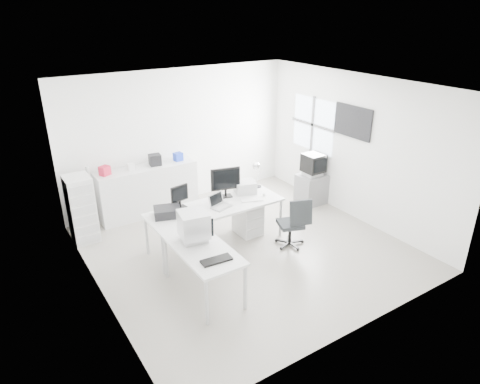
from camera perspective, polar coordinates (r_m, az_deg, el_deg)
floor at (r=7.57m, az=0.83°, el=-7.46°), size 5.00×5.00×0.01m
ceiling at (r=6.58m, az=0.97°, el=13.91°), size 5.00×5.00×0.01m
back_wall at (r=9.03m, az=-8.01°, el=7.25°), size 5.00×0.02×2.80m
left_wall at (r=6.05m, az=-19.25°, el=-2.31°), size 0.02×5.00×2.80m
right_wall at (r=8.52m, az=15.09°, el=5.67°), size 0.02×5.00×2.80m
window at (r=9.26m, az=9.69°, el=8.84°), size 0.02×1.20×1.10m
wall_picture at (r=8.43m, az=14.81°, el=9.06°), size 0.04×0.90×0.60m
main_desk at (r=7.52m, az=-3.19°, el=-4.47°), size 2.40×0.80×0.75m
side_desk at (r=6.34m, az=-4.91°, el=-10.36°), size 0.70×1.40×0.75m
drawer_pedestal at (r=7.91m, az=1.05°, el=-3.51°), size 0.40×0.50×0.60m
inkjet_printer at (r=7.06m, az=-9.67°, el=-2.62°), size 0.51×0.45×0.15m
lcd_monitor_small at (r=7.24m, az=-8.05°, el=-0.72°), size 0.35×0.24×0.41m
lcd_monitor_large at (r=7.59m, az=-1.95°, el=1.30°), size 0.57×0.33×0.56m
laptop at (r=7.24m, az=-2.53°, el=-1.30°), size 0.42×0.42×0.22m
white_keyboard at (r=7.54m, az=1.60°, el=-1.09°), size 0.41×0.25×0.02m
white_mouse at (r=7.73m, az=3.23°, el=-0.31°), size 0.06×0.06×0.06m
laser_printer at (r=7.83m, az=0.69°, el=0.68°), size 0.45×0.42×0.21m
desk_lamp at (r=8.02m, az=2.47°, el=2.41°), size 0.22×0.22×0.52m
crt_monitor at (r=6.23m, az=-6.19°, el=-4.74°), size 0.44×0.44×0.43m
black_keyboard at (r=5.83m, az=-3.15°, el=-9.05°), size 0.44×0.20×0.03m
office_chair at (r=7.50m, az=6.75°, el=-3.94°), size 0.68×0.68×0.92m
tv_cabinet at (r=9.24m, az=9.52°, el=0.41°), size 0.59×0.48×0.64m
crt_tv at (r=9.04m, az=9.75°, el=3.59°), size 0.50×0.48×0.45m
sideboard at (r=8.79m, az=-12.16°, el=0.23°), size 2.00×0.50×1.00m
clutter_box_a at (r=8.36m, az=-17.59°, el=2.73°), size 0.22×0.21×0.17m
clutter_box_b at (r=8.50m, az=-14.36°, el=3.27°), size 0.13×0.11×0.13m
clutter_box_c at (r=8.64m, az=-11.27°, el=4.23°), size 0.24×0.23×0.22m
clutter_box_d at (r=8.83m, az=-8.25°, el=4.68°), size 0.18×0.16×0.17m
clutter_bottle at (r=8.32m, az=-19.65°, el=2.53°), size 0.07×0.07×0.22m
filing_cabinet at (r=8.06m, az=-20.40°, el=-2.13°), size 0.43×0.51×1.22m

